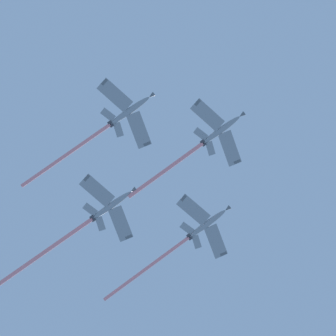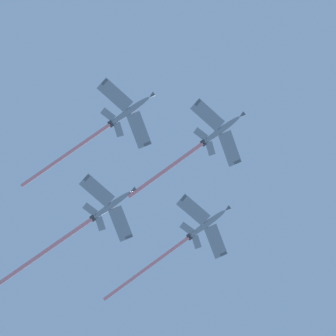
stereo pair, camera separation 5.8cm
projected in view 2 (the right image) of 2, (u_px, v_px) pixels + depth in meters
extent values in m
ellipsoid|color=gray|center=(221.00, 130.00, 160.57)|extent=(11.18, 7.45, 3.88)
cone|color=#595E60|center=(242.00, 115.00, 161.08)|extent=(2.18, 1.95, 1.51)
ellipsoid|color=black|center=(227.00, 125.00, 161.32)|extent=(3.03, 2.34, 1.47)
cube|color=gray|center=(230.00, 148.00, 161.46)|extent=(8.84, 8.93, 0.96)
cube|color=#595E60|center=(237.00, 162.00, 162.36)|extent=(1.77, 1.75, 0.50)
cube|color=gray|center=(208.00, 115.00, 159.37)|extent=(5.95, 9.64, 0.96)
cube|color=#595E60|center=(198.00, 103.00, 158.65)|extent=(1.91, 1.17, 0.50)
cube|color=gray|center=(210.00, 148.00, 160.64)|extent=(3.88, 3.73, 0.54)
cube|color=gray|center=(201.00, 134.00, 159.74)|extent=(2.52, 3.90, 0.54)
cube|color=#595E60|center=(205.00, 140.00, 161.58)|extent=(2.63, 1.64, 3.25)
cylinder|color=#38383D|center=(204.00, 145.00, 160.12)|extent=(1.39, 1.27, 0.99)
cylinder|color=#38383D|center=(202.00, 142.00, 159.95)|extent=(1.39, 1.27, 0.99)
cylinder|color=pink|center=(166.00, 170.00, 159.13)|extent=(20.44, 12.52, 5.95)
ellipsoid|color=gray|center=(207.00, 224.00, 163.16)|extent=(11.23, 7.40, 3.64)
cone|color=#595E60|center=(227.00, 209.00, 163.52)|extent=(2.16, 1.94, 1.48)
ellipsoid|color=black|center=(213.00, 219.00, 163.86)|extent=(3.03, 2.33, 1.42)
cube|color=gray|center=(216.00, 241.00, 164.06)|extent=(8.82, 8.96, 0.89)
cube|color=#595E60|center=(223.00, 254.00, 164.97)|extent=(1.77, 1.75, 0.46)
cube|color=gray|center=(193.00, 210.00, 161.98)|extent=(5.91, 9.64, 0.89)
cube|color=#595E60|center=(184.00, 198.00, 161.28)|extent=(1.91, 1.17, 0.46)
cube|color=gray|center=(197.00, 242.00, 163.34)|extent=(3.88, 3.75, 0.50)
cube|color=gray|center=(187.00, 228.00, 162.45)|extent=(2.50, 3.89, 0.50)
cube|color=#595E60|center=(191.00, 233.00, 164.28)|extent=(2.60, 1.60, 3.21)
cylinder|color=#38383D|center=(190.00, 238.00, 162.84)|extent=(1.38, 1.26, 0.98)
cylinder|color=#38383D|center=(188.00, 236.00, 162.67)|extent=(1.38, 1.26, 0.98)
cylinder|color=pink|center=(147.00, 268.00, 162.01)|extent=(23.78, 14.21, 6.09)
ellipsoid|color=gray|center=(130.00, 111.00, 155.65)|extent=(11.17, 7.54, 3.57)
cone|color=#595E60|center=(152.00, 96.00, 155.99)|extent=(2.16, 1.95, 1.48)
ellipsoid|color=black|center=(136.00, 106.00, 156.35)|extent=(3.02, 2.35, 1.40)
cube|color=gray|center=(139.00, 130.00, 156.57)|extent=(8.88, 8.91, 0.87)
cube|color=#595E60|center=(147.00, 144.00, 157.48)|extent=(1.76, 1.76, 0.45)
cube|color=gray|center=(115.00, 95.00, 154.46)|extent=(6.02, 9.65, 0.87)
cube|color=#595E60|center=(105.00, 82.00, 153.75)|extent=(1.92, 1.19, 0.45)
cube|color=gray|center=(119.00, 130.00, 155.85)|extent=(3.89, 3.73, 0.49)
cube|color=gray|center=(108.00, 115.00, 154.95)|extent=(2.55, 3.91, 0.49)
cube|color=#595E60|center=(114.00, 121.00, 156.78)|extent=(2.57, 1.63, 3.20)
cylinder|color=#38383D|center=(112.00, 125.00, 155.35)|extent=(1.38, 1.27, 0.97)
cylinder|color=#38383D|center=(110.00, 122.00, 155.17)|extent=(1.38, 1.27, 0.97)
cylinder|color=pink|center=(66.00, 155.00, 154.58)|extent=(23.14, 14.27, 5.84)
ellipsoid|color=gray|center=(111.00, 205.00, 158.10)|extent=(11.12, 7.60, 3.71)
cone|color=#595E60|center=(133.00, 190.00, 158.53)|extent=(2.17, 1.96, 1.49)
ellipsoid|color=black|center=(118.00, 200.00, 158.82)|extent=(3.02, 2.37, 1.44)
cube|color=gray|center=(121.00, 224.00, 159.00)|extent=(8.90, 8.88, 0.91)
cube|color=#595E60|center=(129.00, 237.00, 159.92)|extent=(1.76, 1.76, 0.47)
cube|color=gray|center=(97.00, 190.00, 156.89)|extent=(6.07, 9.65, 0.91)
cube|color=#595E60|center=(87.00, 178.00, 156.17)|extent=(1.92, 1.20, 0.47)
cube|color=gray|center=(100.00, 224.00, 158.23)|extent=(3.90, 3.71, 0.51)
cube|color=gray|center=(90.00, 209.00, 157.32)|extent=(2.57, 3.91, 0.51)
cube|color=#595E60|center=(96.00, 215.00, 159.16)|extent=(2.58, 1.66, 3.22)
cylinder|color=#38383D|center=(94.00, 220.00, 157.72)|extent=(1.39, 1.27, 0.98)
cylinder|color=#38383D|center=(92.00, 217.00, 157.54)|extent=(1.39, 1.27, 0.98)
cylinder|color=pink|center=(45.00, 252.00, 156.69)|extent=(24.94, 15.64, 6.72)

